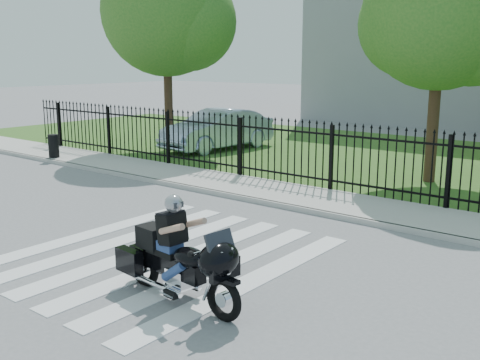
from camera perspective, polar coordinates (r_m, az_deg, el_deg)
The scene contains 12 objects.
ground at distance 10.26m, azimuth -7.84°, elevation -7.51°, with size 120.00×120.00×0.00m, color slate.
crosswalk at distance 10.26m, azimuth -7.84°, elevation -7.48°, with size 5.00×5.50×0.01m, color silver, non-canonical shape.
sidewalk at distance 14.00m, azimuth 7.11°, elevation -1.88°, with size 40.00×2.00×0.12m, color #ADAAA3.
curb at distance 13.18m, azimuth 4.83°, elevation -2.71°, with size 40.00×0.12×0.12m, color #ADAAA3.
grass_strip at distance 20.20m, azimuth 17.59°, elevation 1.83°, with size 40.00×12.00×0.02m, color #355C1F.
iron_fence at distance 14.67m, azimuth 9.25°, elevation 2.07°, with size 26.00×0.04×1.80m.
tree_left at distance 21.75m, azimuth -7.52°, elevation 16.65°, with size 4.80×4.80×7.58m.
tree_mid at distance 16.62m, azimuth 19.73°, elevation 15.73°, with size 4.20×4.20×6.78m.
building_tall at distance 34.22m, azimuth 22.26°, elevation 15.60°, with size 15.00×10.00×12.00m, color gray.
motorcycle_rider at distance 8.19m, azimuth -6.40°, elevation -7.75°, with size 2.41×0.89×1.60m.
parked_car at distance 21.67m, azimuth -2.30°, elevation 5.15°, with size 1.63×4.68×1.54m, color #A8B8D3.
litter_bin at distance 20.34m, azimuth -18.41°, elevation 3.30°, with size 0.35×0.35×0.79m, color black.
Camera 1 is at (7.05, -6.61, 3.43)m, focal length 42.00 mm.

